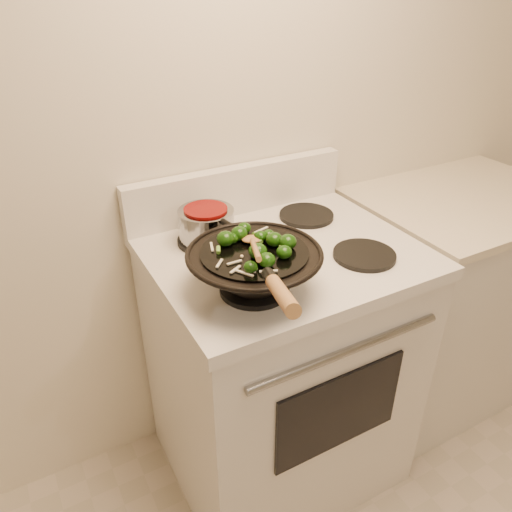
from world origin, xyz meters
TOP-DOWN VIEW (x-y plane):
  - stove at (-0.00, 1.17)m, footprint 0.78×0.67m
  - counter_unit at (0.83, 1.20)m, footprint 0.81×0.62m
  - wok at (-0.19, 1.02)m, footprint 0.34×0.55m
  - stirfry at (-0.17, 1.03)m, footprint 0.23×0.23m
  - wooden_spoon at (-0.19, 1.01)m, footprint 0.13×0.23m
  - saucepan at (-0.18, 1.32)m, footprint 0.17×0.27m

SIDE VIEW (x-z plane):
  - counter_unit at x=0.83m, z-range 0.00..0.91m
  - stove at x=0.00m, z-range -0.07..1.01m
  - saucepan at x=-0.18m, z-range 0.93..1.03m
  - wok at x=-0.19m, z-range 0.88..1.10m
  - stirfry at x=-0.17m, z-range 1.03..1.07m
  - wooden_spoon at x=-0.19m, z-range 1.03..1.11m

